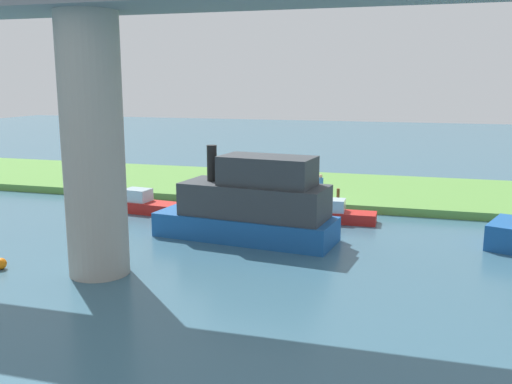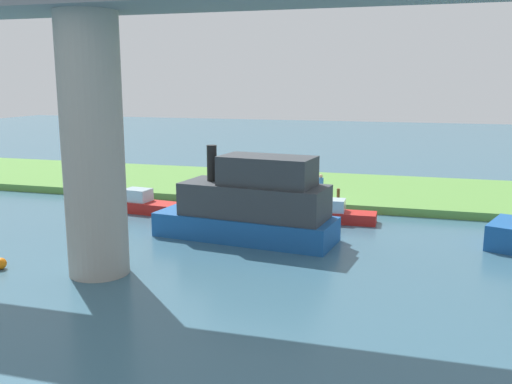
{
  "view_description": "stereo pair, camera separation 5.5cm",
  "coord_description": "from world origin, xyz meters",
  "px_view_note": "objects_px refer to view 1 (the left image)",
  "views": [
    {
      "loc": [
        -6.84,
        34.3,
        8.02
      ],
      "look_at": [
        1.7,
        5.0,
        2.0
      ],
      "focal_mm": 39.85,
      "sensor_mm": 36.0,
      "label": 1
    },
    {
      "loc": [
        -6.89,
        34.28,
        8.02
      ],
      "look_at": [
        1.7,
        5.0,
        2.0
      ],
      "focal_mm": 39.85,
      "sensor_mm": 36.0,
      "label": 2
    }
  ],
  "objects_px": {
    "person_on_bank": "(321,184)",
    "houseboat_blue": "(339,214)",
    "mooring_post": "(338,195)",
    "marker_buoy": "(1,264)",
    "motorboat_white": "(144,204)",
    "pontoon_yellow": "(251,206)",
    "bridge_pylon": "(93,148)"
  },
  "relations": [
    {
      "from": "pontoon_yellow",
      "to": "houseboat_blue",
      "type": "bearing_deg",
      "value": -128.52
    },
    {
      "from": "mooring_post",
      "to": "marker_buoy",
      "type": "bearing_deg",
      "value": 52.39
    },
    {
      "from": "person_on_bank",
      "to": "houseboat_blue",
      "type": "bearing_deg",
      "value": 111.27
    },
    {
      "from": "pontoon_yellow",
      "to": "motorboat_white",
      "type": "distance_m",
      "value": 9.1
    },
    {
      "from": "pontoon_yellow",
      "to": "marker_buoy",
      "type": "xyz_separation_m",
      "value": [
        8.99,
        7.58,
        -1.51
      ]
    },
    {
      "from": "bridge_pylon",
      "to": "houseboat_blue",
      "type": "distance_m",
      "value": 15.21
    },
    {
      "from": "pontoon_yellow",
      "to": "houseboat_blue",
      "type": "distance_m",
      "value": 6.31
    },
    {
      "from": "bridge_pylon",
      "to": "motorboat_white",
      "type": "xyz_separation_m",
      "value": [
        3.5,
        -10.78,
        -4.83
      ]
    },
    {
      "from": "bridge_pylon",
      "to": "person_on_bank",
      "type": "xyz_separation_m",
      "value": [
        -6.48,
        -16.74,
        -4.14
      ]
    },
    {
      "from": "mooring_post",
      "to": "marker_buoy",
      "type": "relative_size",
      "value": 1.56
    },
    {
      "from": "motorboat_white",
      "to": "pontoon_yellow",
      "type": "bearing_deg",
      "value": 154.07
    },
    {
      "from": "motorboat_white",
      "to": "marker_buoy",
      "type": "height_order",
      "value": "motorboat_white"
    },
    {
      "from": "mooring_post",
      "to": "houseboat_blue",
      "type": "xyz_separation_m",
      "value": [
        -0.57,
        3.5,
        -0.42
      ]
    },
    {
      "from": "marker_buoy",
      "to": "pontoon_yellow",
      "type": "bearing_deg",
      "value": -139.84
    },
    {
      "from": "mooring_post",
      "to": "pontoon_yellow",
      "type": "height_order",
      "value": "pontoon_yellow"
    },
    {
      "from": "bridge_pylon",
      "to": "person_on_bank",
      "type": "bearing_deg",
      "value": -111.16
    },
    {
      "from": "houseboat_blue",
      "to": "marker_buoy",
      "type": "relative_size",
      "value": 7.96
    },
    {
      "from": "bridge_pylon",
      "to": "person_on_bank",
      "type": "distance_m",
      "value": 18.42
    },
    {
      "from": "person_on_bank",
      "to": "marker_buoy",
      "type": "bearing_deg",
      "value": 58.15
    },
    {
      "from": "motorboat_white",
      "to": "marker_buoy",
      "type": "xyz_separation_m",
      "value": [
        0.88,
        11.53,
        -0.26
      ]
    },
    {
      "from": "marker_buoy",
      "to": "bridge_pylon",
      "type": "bearing_deg",
      "value": -170.27
    },
    {
      "from": "marker_buoy",
      "to": "houseboat_blue",
      "type": "bearing_deg",
      "value": -135.95
    },
    {
      "from": "pontoon_yellow",
      "to": "houseboat_blue",
      "type": "xyz_separation_m",
      "value": [
        -3.85,
        -4.83,
        -1.29
      ]
    },
    {
      "from": "bridge_pylon",
      "to": "houseboat_blue",
      "type": "height_order",
      "value": "bridge_pylon"
    },
    {
      "from": "houseboat_blue",
      "to": "person_on_bank",
      "type": "bearing_deg",
      "value": -68.73
    },
    {
      "from": "person_on_bank",
      "to": "motorboat_white",
      "type": "height_order",
      "value": "person_on_bank"
    },
    {
      "from": "mooring_post",
      "to": "houseboat_blue",
      "type": "height_order",
      "value": "houseboat_blue"
    },
    {
      "from": "mooring_post",
      "to": "houseboat_blue",
      "type": "distance_m",
      "value": 3.57
    },
    {
      "from": "person_on_bank",
      "to": "houseboat_blue",
      "type": "xyz_separation_m",
      "value": [
        -1.97,
        5.07,
        -0.73
      ]
    },
    {
      "from": "pontoon_yellow",
      "to": "motorboat_white",
      "type": "height_order",
      "value": "pontoon_yellow"
    },
    {
      "from": "mooring_post",
      "to": "motorboat_white",
      "type": "bearing_deg",
      "value": 21.1
    },
    {
      "from": "pontoon_yellow",
      "to": "motorboat_white",
      "type": "bearing_deg",
      "value": -25.93
    }
  ]
}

